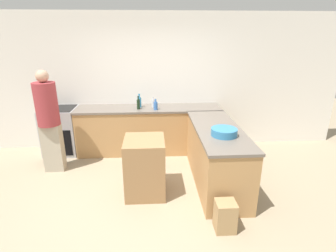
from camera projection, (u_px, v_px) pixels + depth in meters
The scene contains 13 objects.
ground_plane at pixel (149, 199), 3.82m from camera, with size 14.00×14.00×0.00m, color tan.
wall_back at pixel (148, 83), 5.31m from camera, with size 8.00×0.06×2.70m.
counter_back at pixel (149, 129), 5.28m from camera, with size 2.83×0.65×0.92m.
counter_peninsula at pixel (216, 155), 4.15m from camera, with size 0.69×1.93×0.92m.
range_oven at pixel (61, 131), 5.19m from camera, with size 0.65×0.60×0.93m.
island_table at pixel (145, 167), 3.85m from camera, with size 0.58×0.62×0.86m.
mixing_bowl at pixel (224, 132), 3.68m from camera, with size 0.37×0.37×0.11m.
water_bottle_blue at pixel (156, 105), 4.96m from camera, with size 0.08×0.08×0.21m.
wine_bottle_dark at pixel (138, 104), 4.98m from camera, with size 0.06×0.06×0.26m.
dish_soap_bottle at pixel (139, 102), 5.12m from camera, with size 0.08×0.08×0.27m.
vinegar_bottle_clear at pixel (153, 103), 5.12m from camera, with size 0.06×0.06×0.20m.
person_by_range at pixel (49, 119), 4.35m from camera, with size 0.36×0.36×1.75m.
paper_bag at pixel (225, 216), 3.16m from camera, with size 0.24×0.23×0.39m.
Camera 1 is at (0.08, -3.27, 2.26)m, focal length 28.00 mm.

